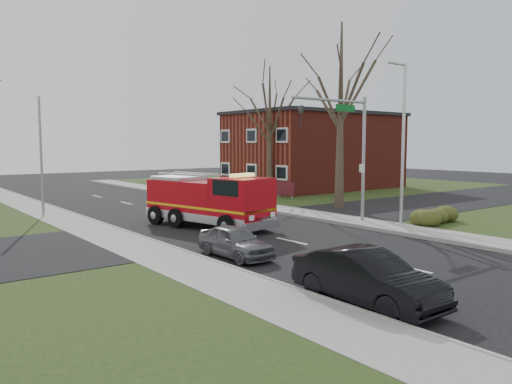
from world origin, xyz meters
TOP-DOWN VIEW (x-y plane):
  - ground at (0.00, 0.00)m, footprint 120.00×120.00m
  - sidewalk_right at (6.20, 0.00)m, footprint 2.40×80.00m
  - sidewalk_left at (-6.20, 0.00)m, footprint 2.40×80.00m
  - cross_street_right at (22.40, 4.00)m, footprint 30.00×8.00m
  - brick_building at (19.00, 18.00)m, footprint 15.40×10.40m
  - health_center_sign at (10.50, 12.50)m, footprint 0.12×2.00m
  - hedge_corner at (9.00, -1.00)m, footprint 2.80×2.00m
  - bare_tree_near at (9.50, 6.00)m, footprint 6.00×6.00m
  - bare_tree_far at (11.00, 15.00)m, footprint 5.25×5.25m
  - traffic_signal_mast at (5.21, 1.50)m, footprint 5.29×0.18m
  - streetlight_pole at (7.14, -0.50)m, footprint 1.48×0.16m
  - utility_pole_far at (-6.80, 14.00)m, footprint 0.14×0.14m
  - fire_engine at (-0.87, 5.37)m, footprint 3.96×7.52m
  - parked_car_maroon at (-3.78, -1.00)m, footprint 1.47×3.60m
  - parked_car_gray at (-4.20, -7.71)m, footprint 1.62×4.46m

SIDE VIEW (x-z plane):
  - ground at x=0.00m, z-range 0.00..0.00m
  - sidewalk_right at x=6.20m, z-range 0.00..0.15m
  - sidewalk_left at x=-6.20m, z-range 0.00..0.15m
  - cross_street_right at x=22.40m, z-range 0.00..0.15m
  - hedge_corner at x=9.00m, z-range 0.13..1.03m
  - parked_car_maroon at x=-3.78m, z-range 0.00..1.22m
  - parked_car_gray at x=-4.20m, z-range 0.00..1.46m
  - health_center_sign at x=10.50m, z-range 0.18..1.58m
  - fire_engine at x=-0.87m, z-range -0.14..2.75m
  - utility_pole_far at x=-6.80m, z-range 0.00..7.00m
  - brick_building at x=19.00m, z-range 0.03..7.28m
  - streetlight_pole at x=7.14m, z-range 0.35..8.75m
  - traffic_signal_mast at x=5.21m, z-range 1.31..8.11m
  - bare_tree_far at x=11.00m, z-range 1.24..11.74m
  - bare_tree_near at x=9.50m, z-range 1.41..13.41m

